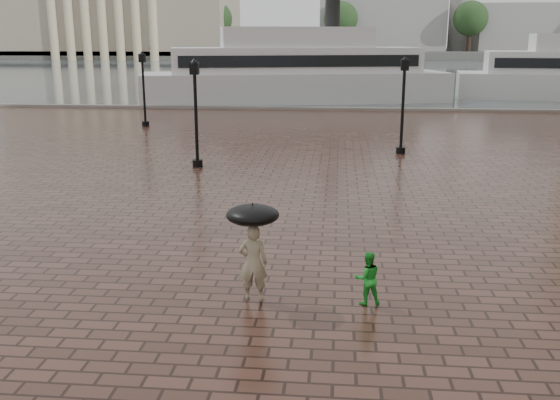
{
  "coord_description": "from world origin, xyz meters",
  "views": [
    {
      "loc": [
        -0.01,
        -15.88,
        5.43
      ],
      "look_at": [
        -1.44,
        -0.62,
        1.4
      ],
      "focal_mm": 40.0,
      "sensor_mm": 36.0,
      "label": 1
    }
  ],
  "objects_px": {
    "street_lamps": "(239,100)",
    "ferry_near": "(296,72)",
    "child_pedestrian": "(367,278)",
    "adult_pedestrian": "(253,263)"
  },
  "relations": [
    {
      "from": "adult_pedestrian",
      "to": "ferry_near",
      "type": "bearing_deg",
      "value": -89.25
    },
    {
      "from": "adult_pedestrian",
      "to": "ferry_near",
      "type": "xyz_separation_m",
      "value": [
        -1.98,
        41.47,
        1.71
      ]
    },
    {
      "from": "ferry_near",
      "to": "street_lamps",
      "type": "bearing_deg",
      "value": -107.05
    },
    {
      "from": "child_pedestrian",
      "to": "street_lamps",
      "type": "bearing_deg",
      "value": -85.41
    },
    {
      "from": "street_lamps",
      "to": "ferry_near",
      "type": "height_order",
      "value": "ferry_near"
    },
    {
      "from": "street_lamps",
      "to": "child_pedestrian",
      "type": "xyz_separation_m",
      "value": [
        5.67,
        -19.01,
        -1.75
      ]
    },
    {
      "from": "child_pedestrian",
      "to": "ferry_near",
      "type": "relative_size",
      "value": 0.04
    },
    {
      "from": "ferry_near",
      "to": "child_pedestrian",
      "type": "bearing_deg",
      "value": -97.7
    },
    {
      "from": "street_lamps",
      "to": "ferry_near",
      "type": "xyz_separation_m",
      "value": [
        1.31,
        22.46,
        0.22
      ]
    },
    {
      "from": "street_lamps",
      "to": "ferry_near",
      "type": "bearing_deg",
      "value": 86.67
    }
  ]
}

